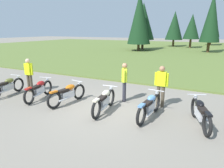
{
  "coord_description": "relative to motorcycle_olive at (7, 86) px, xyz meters",
  "views": [
    {
      "loc": [
        3.58,
        -6.49,
        3.02
      ],
      "look_at": [
        0.0,
        0.6,
        0.9
      ],
      "focal_mm": 32.67,
      "sensor_mm": 36.0,
      "label": 1
    }
  ],
  "objects": [
    {
      "name": "motorcycle_sky_blue",
      "position": [
        6.75,
        0.54,
        0.0
      ],
      "size": [
        0.62,
        2.1,
        0.88
      ],
      "color": "black",
      "rests_on": "ground"
    },
    {
      "name": "motorcycle_orange",
      "position": [
        3.26,
        0.39,
        0.0
      ],
      "size": [
        0.62,
        2.09,
        0.88
      ],
      "color": "black",
      "rests_on": "ground"
    },
    {
      "name": "rider_with_back_turned",
      "position": [
        0.5,
        0.9,
        0.51
      ],
      "size": [
        0.55,
        0.22,
        1.67
      ],
      "color": "#4C4233",
      "rests_on": "ground"
    },
    {
      "name": "motorcycle_cream",
      "position": [
        5.06,
        0.32,
        0.0
      ],
      "size": [
        0.62,
        2.1,
        0.88
      ],
      "color": "black",
      "rests_on": "ground"
    },
    {
      "name": "motorcycle_black",
      "position": [
        8.38,
        0.71,
        0.0
      ],
      "size": [
        0.89,
        2.01,
        0.88
      ],
      "color": "black",
      "rests_on": "ground"
    },
    {
      "name": "grass_moorland",
      "position": [
        5.0,
        26.67,
        -0.39
      ],
      "size": [
        80.0,
        44.0,
        0.1
      ],
      "primitive_type": "cube",
      "color": "#5B7033",
      "rests_on": "ground"
    },
    {
      "name": "ground_plane",
      "position": [
        5.0,
        0.47,
        -0.44
      ],
      "size": [
        140.0,
        140.0,
        0.0
      ],
      "primitive_type": "plane",
      "color": "gray"
    },
    {
      "name": "rider_near_row_end",
      "position": [
        5.24,
        1.78,
        0.51
      ],
      "size": [
        0.32,
        0.53,
        1.67
      ],
      "color": "#2D2D38",
      "rests_on": "ground"
    },
    {
      "name": "motorcycle_red",
      "position": [
        1.74,
        0.29,
        0.0
      ],
      "size": [
        0.73,
        2.07,
        0.88
      ],
      "color": "black",
      "rests_on": "ground"
    },
    {
      "name": "motorcycle_olive",
      "position": [
        0.0,
        0.0,
        0.0
      ],
      "size": [
        0.63,
        2.1,
        0.88
      ],
      "color": "black",
      "rests_on": "ground"
    },
    {
      "name": "rider_in_hivis_vest",
      "position": [
        6.82,
        1.79,
        0.51
      ],
      "size": [
        0.55,
        0.22,
        1.67
      ],
      "color": "#4C4233",
      "rests_on": "ground"
    }
  ]
}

